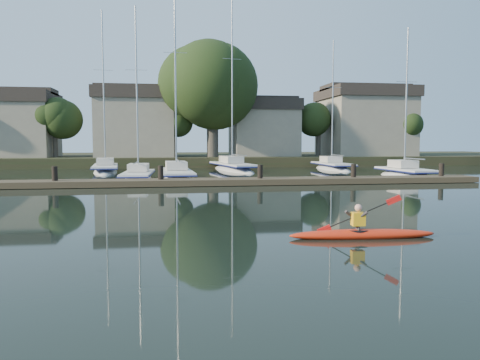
{
  "coord_description": "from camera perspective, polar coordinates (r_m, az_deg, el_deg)",
  "views": [
    {
      "loc": [
        -2.45,
        -14.02,
        2.64
      ],
      "look_at": [
        0.12,
        3.1,
        1.2
      ],
      "focal_mm": 35.0,
      "sensor_mm": 36.0,
      "label": 1
    }
  ],
  "objects": [
    {
      "name": "dock",
      "position": [
        28.23,
        -3.53,
        -0.2
      ],
      "size": [
        34.0,
        2.0,
        1.8
      ],
      "color": "#463B28",
      "rests_on": "ground"
    },
    {
      "name": "ground",
      "position": [
        14.47,
        1.36,
        -5.76
      ],
      "size": [
        160.0,
        160.0,
        0.0
      ],
      "primitive_type": "plane",
      "color": "black",
      "rests_on": "ground"
    },
    {
      "name": "shore",
      "position": [
        54.46,
        -4.28,
        5.36
      ],
      "size": [
        90.0,
        25.25,
        12.75
      ],
      "color": "#212E17",
      "rests_on": "ground"
    },
    {
      "name": "sailboat_5",
      "position": [
        41.47,
        -16.08,
        0.66
      ],
      "size": [
        3.01,
        9.12,
        14.83
      ],
      "rotation": [
        0.0,
        0.0,
        0.1
      ],
      "color": "silver",
      "rests_on": "ground"
    },
    {
      "name": "sailboat_7",
      "position": [
        44.54,
        11.19,
        1.02
      ],
      "size": [
        2.22,
        8.21,
        13.21
      ],
      "rotation": [
        0.0,
        0.0,
        0.01
      ],
      "color": "silver",
      "rests_on": "ground"
    },
    {
      "name": "sailboat_6",
      "position": [
        42.29,
        -0.84,
        0.91
      ],
      "size": [
        4.0,
        10.97,
        17.08
      ],
      "rotation": [
        0.0,
        0.0,
        0.17
      ],
      "color": "silver",
      "rests_on": "ground"
    },
    {
      "name": "sailboat_4",
      "position": [
        36.78,
        19.5,
        0.06
      ],
      "size": [
        2.38,
        7.26,
        12.23
      ],
      "rotation": [
        0.0,
        0.0,
        0.03
      ],
      "color": "silver",
      "rests_on": "ground"
    },
    {
      "name": "kayak",
      "position": [
        13.27,
        14.63,
        -6.18
      ],
      "size": [
        4.1,
        0.99,
        1.3
      ],
      "rotation": [
        0.0,
        0.0,
        -0.07
      ],
      "color": "red",
      "rests_on": "ground"
    },
    {
      "name": "sailboat_1",
      "position": [
        32.46,
        -12.32,
        -0.33
      ],
      "size": [
        2.19,
        7.88,
        12.79
      ],
      "rotation": [
        0.0,
        0.0,
        -0.03
      ],
      "color": "silver",
      "rests_on": "ground"
    },
    {
      "name": "sailboat_2",
      "position": [
        33.02,
        -7.71,
        -0.2
      ],
      "size": [
        2.55,
        9.17,
        15.04
      ],
      "rotation": [
        0.0,
        0.0,
        0.05
      ],
      "color": "silver",
      "rests_on": "ground"
    }
  ]
}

